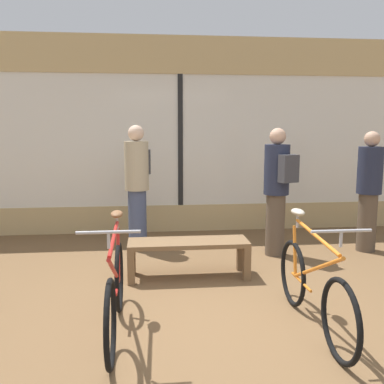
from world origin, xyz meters
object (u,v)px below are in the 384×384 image
at_px(display_bench, 188,247).
at_px(customer_by_window, 277,188).
at_px(bicycle_right, 312,287).
at_px(customer_near_rack, 137,183).
at_px(bicycle_left, 115,291).
at_px(customer_mid_floor, 369,189).

relative_size(display_bench, customer_by_window, 0.81).
bearing_deg(display_bench, bicycle_right, -55.86).
xyz_separation_m(customer_near_rack, customer_by_window, (1.89, -0.50, -0.02)).
distance_m(bicycle_left, customer_near_rack, 2.65).
xyz_separation_m(bicycle_left, bicycle_right, (1.70, -0.08, -0.01)).
xyz_separation_m(bicycle_right, customer_by_window, (0.33, 2.15, 0.57)).
height_order(customer_near_rack, customer_by_window, customer_near_rack).
distance_m(bicycle_right, customer_mid_floor, 2.84).
bearing_deg(bicycle_left, display_bench, 60.64).
relative_size(bicycle_right, customer_mid_floor, 1.01).
height_order(customer_near_rack, customer_mid_floor, customer_near_rack).
bearing_deg(customer_mid_floor, bicycle_left, -147.45).
height_order(bicycle_left, display_bench, bicycle_left).
height_order(display_bench, customer_near_rack, customer_near_rack).
distance_m(customer_by_window, customer_mid_floor, 1.35).
relative_size(customer_by_window, customer_mid_floor, 1.03).
relative_size(bicycle_left, customer_by_window, 0.95).
distance_m(bicycle_left, bicycle_right, 1.70).
height_order(display_bench, customer_mid_floor, customer_mid_floor).
xyz_separation_m(display_bench, customer_by_window, (1.28, 0.75, 0.58)).
distance_m(customer_near_rack, customer_by_window, 1.95).
bearing_deg(customer_mid_floor, customer_by_window, -176.71).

